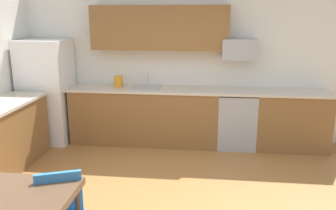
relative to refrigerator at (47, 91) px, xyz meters
name	(u,v)px	position (x,y,z in m)	size (l,w,h in m)	color
wall_back	(179,61)	(2.18, 0.43, 0.49)	(5.80, 0.10, 2.70)	silver
cabinet_run_back	(145,116)	(1.64, 0.08, -0.41)	(2.42, 0.60, 0.90)	brown
cabinet_run_back_right	(291,121)	(4.02, 0.08, -0.41)	(1.13, 0.60, 0.90)	brown
countertop_back	(177,90)	(2.18, 0.08, 0.06)	(4.80, 0.64, 0.04)	beige
upper_cabinets_back	(160,28)	(1.88, 0.21, 1.04)	(2.20, 0.34, 0.70)	brown
refrigerator	(47,91)	(0.00, 0.00, 0.00)	(0.76, 0.70, 1.71)	white
oven_range	(236,119)	(3.15, 0.08, -0.40)	(0.60, 0.60, 0.91)	#999BA0
microwave	(239,49)	(3.15, 0.18, 0.72)	(0.54, 0.36, 0.32)	#9EA0A5
sink_basin	(146,91)	(1.67, 0.08, 0.02)	(0.48, 0.40, 0.14)	#A5A8AD
sink_faucet	(148,80)	(1.67, 0.26, 0.18)	(0.02, 0.02, 0.24)	#B2B5BA
kettle	(119,82)	(1.20, 0.13, 0.16)	(0.14, 0.14, 0.20)	orange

